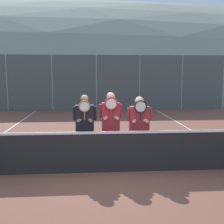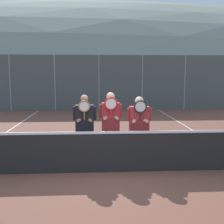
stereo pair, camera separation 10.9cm
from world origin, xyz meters
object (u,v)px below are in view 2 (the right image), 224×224
Objects in this scene: player_center_left at (111,122)px; player_center_right at (139,124)px; car_far_left at (46,93)px; car_left_of_center at (111,94)px; player_leftmost at (85,125)px; car_center at (175,93)px.

player_center_right is (0.72, -0.09, -0.04)m from player_center_left.
car_far_left is at bearing 109.48° from player_center_right.
car_left_of_center is (0.74, 12.74, -0.25)m from player_center_left.
player_leftmost is at bearing -96.21° from car_left_of_center.
player_leftmost reaches higher than car_left_of_center.
player_leftmost is 1.03× the size of player_center_right.
player_center_right is (1.38, -0.00, -0.00)m from player_leftmost.
car_far_left is at bearing 176.56° from car_left_of_center.
car_center is at bearing 65.15° from player_leftmost.
player_center_left reaches higher than car_far_left.
car_center is (4.63, 0.18, 0.04)m from car_left_of_center.
player_center_left is at bearing -93.33° from car_left_of_center.
player_center_right is at bearing -90.09° from car_left_of_center.
car_center is at bearing 70.33° from player_center_right.
player_center_left is (0.66, 0.09, 0.04)m from player_leftmost.
player_center_right reaches higher than car_left_of_center.
car_left_of_center is at bearing 83.79° from player_leftmost.
player_center_left is at bearing -73.26° from car_far_left.
player_leftmost is 0.66m from player_center_left.
player_leftmost reaches higher than car_center.
player_center_left reaches higher than player_center_right.
player_leftmost is 0.43× the size of car_far_left.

